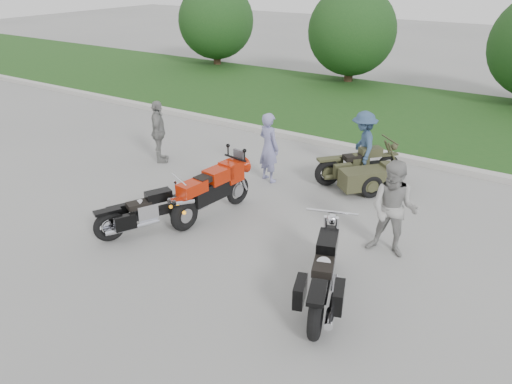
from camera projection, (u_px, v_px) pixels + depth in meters
The scene contains 13 objects.
ground at pixel (207, 236), 9.63m from camera, with size 80.00×80.00×0.00m, color #9A9A95.
curb at pixel (338, 145), 14.15m from camera, with size 60.00×0.30×0.15m, color #B3B1A9.
grass_strip at pixel (389, 111), 17.30m from camera, with size 60.00×8.00×0.14m, color #2A4F1B.
tree_far_left at pixel (216, 21), 23.90m from camera, with size 3.60×3.60×4.00m.
tree_mid_left at pixel (352, 31), 20.43m from camera, with size 3.60×3.60×4.00m.
sportbike_red at pixel (210, 190), 10.11m from camera, with size 0.55×2.19×1.04m.
cruiser_left at pixel (142, 213), 9.62m from camera, with size 1.02×1.92×0.80m.
cruiser_right at pixel (323, 277), 7.57m from camera, with size 1.01×2.37×0.95m.
cruiser_sidecar at pixel (362, 173), 11.47m from camera, with size 1.83×1.99×0.84m.
person_stripe at pixel (269, 147), 11.74m from camera, with size 0.61×0.40×1.68m, color #8080AE.
person_grey at pixel (394, 210), 8.71m from camera, with size 0.86×0.67×1.78m, color #979691.
person_denim at pixel (363, 145), 11.91m from camera, with size 1.07×0.61×1.65m, color #324B69.
person_back at pixel (159, 132), 12.87m from camera, with size 0.96×0.40×1.63m, color gray.
Camera 1 is at (5.36, -6.48, 4.85)m, focal length 35.00 mm.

